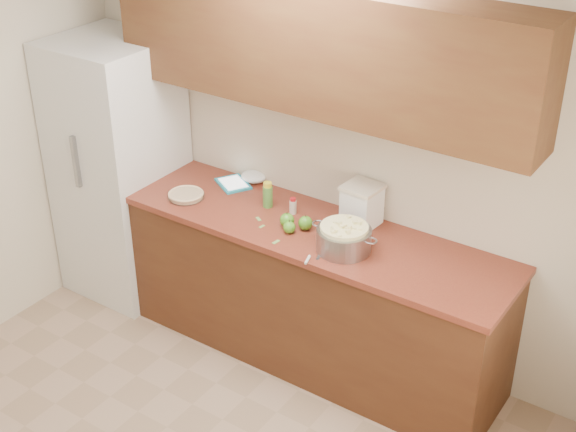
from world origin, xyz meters
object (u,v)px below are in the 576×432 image
Objects in this scene: colander at (344,238)px; flour_canister at (362,205)px; pie at (186,195)px; tablet at (233,184)px.

flour_canister is (-0.06, 0.31, 0.05)m from colander.
colander is at bearing -78.43° from flour_canister.
colander is 1.62× the size of flour_canister.
tablet is (0.13, 0.31, -0.01)m from pie.
flour_canister is at bearing 17.17° from pie.
pie reaches higher than tablet.
tablet is (-0.94, -0.02, -0.12)m from flour_canister.
pie is at bearing -178.94° from colander.
colander is 1.04m from tablet.
flour_canister is at bearing 31.43° from tablet.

